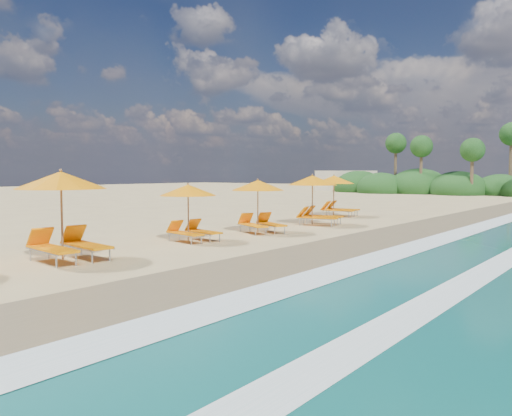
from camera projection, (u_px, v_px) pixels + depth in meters
name	position (u px, v px, depth m)	size (l,w,h in m)	color
ground	(256.00, 240.00, 19.19)	(160.00, 160.00, 0.00)	tan
wet_sand	(351.00, 249.00, 16.72)	(4.00, 160.00, 0.01)	olive
surf_foam	(433.00, 257.00, 15.05)	(4.00, 160.00, 0.01)	white
station_1	(65.00, 209.00, 14.60)	(3.03, 2.85, 2.64)	olive
station_2	(191.00, 209.00, 18.72)	(2.54, 2.41, 2.15)	olive
station_3	(260.00, 202.00, 21.37)	(3.00, 2.98, 2.28)	olive
station_4	(316.00, 196.00, 24.64)	(3.00, 2.88, 2.47)	olive
station_5	(337.00, 193.00, 29.47)	(2.86, 2.71, 2.43)	olive
treeline	(426.00, 185.00, 60.90)	(25.80, 8.80, 9.74)	#163D14
beach_building	(346.00, 181.00, 70.27)	(7.00, 5.00, 2.80)	beige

